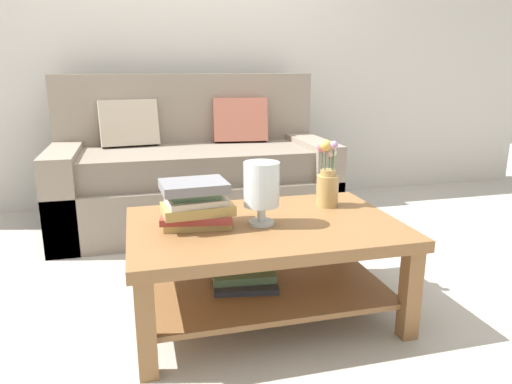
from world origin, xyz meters
The scene contains 7 objects.
ground_plane centered at (0.00, 0.00, 0.00)m, with size 10.00×10.00×0.00m, color #B7B2A8.
back_wall centered at (0.00, 1.65, 1.35)m, with size 6.40×0.12×2.70m, color beige.
couch centered at (-0.06, 1.01, 0.36)m, with size 1.91×0.90×1.06m.
coffee_table centered at (0.07, -0.43, 0.32)m, with size 1.18×0.78×0.45m.
book_stack_main centered at (-0.22, -0.40, 0.55)m, with size 0.32×0.23×0.20m.
glass_hurricane_vase centered at (0.05, -0.44, 0.61)m, with size 0.15×0.15×0.27m.
flower_pitcher centered at (0.44, -0.25, 0.58)m, with size 0.11×0.11×0.33m.
Camera 1 is at (-0.46, -2.32, 1.11)m, focal length 33.07 mm.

